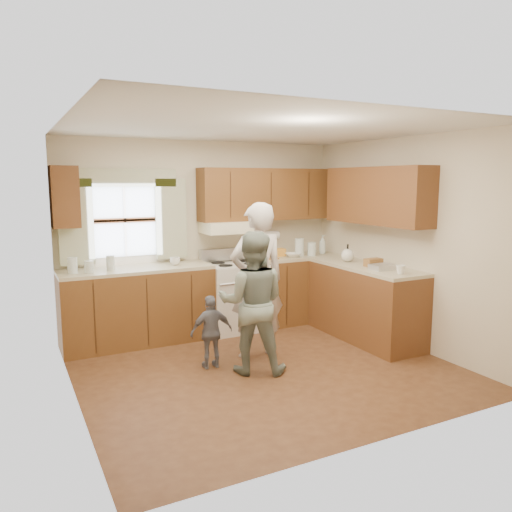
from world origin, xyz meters
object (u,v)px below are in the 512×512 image
woman_left (257,281)px  woman_right (252,302)px  child (212,332)px  stove (234,295)px

woman_left → woman_right: (-0.24, -0.36, -0.14)m
woman_left → child: size_ratio=2.23×
child → woman_left: bearing=-169.4°
stove → child: 1.41m
woman_left → woman_right: 0.45m
stove → woman_right: size_ratio=0.72×
woman_left → child: bearing=10.3°
stove → woman_right: bearing=-107.5°
woman_right → stove: bearing=-77.9°
stove → woman_left: size_ratio=0.61×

